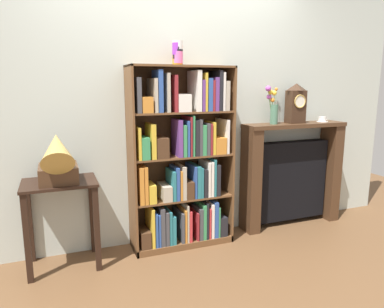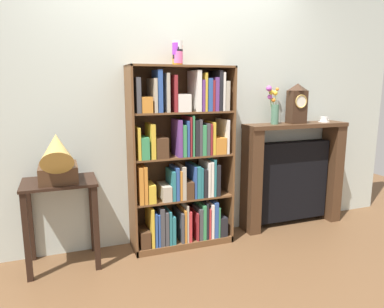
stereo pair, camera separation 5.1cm
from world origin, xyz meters
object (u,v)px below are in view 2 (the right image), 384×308
object	(u,v)px
bookshelf	(182,165)
side_table_left	(61,204)
cup_stack	(178,53)
fireplace_mantel	(292,175)
flower_vase	(274,107)
gramophone	(57,159)
mantel_clock	(297,103)
teacup_with_saucer	(324,120)

from	to	relation	value
bookshelf	side_table_left	bearing A→B (deg)	-177.89
cup_stack	fireplace_mantel	distance (m)	1.76
cup_stack	bookshelf	bearing A→B (deg)	-36.46
side_table_left	fireplace_mantel	size ratio (longest dim) A/B	0.65
cup_stack	flower_vase	xyz separation A→B (m)	(1.00, 0.02, -0.48)
cup_stack	side_table_left	size ratio (longest dim) A/B	0.29
bookshelf	fireplace_mantel	world-z (taller)	bookshelf
gramophone	mantel_clock	distance (m)	2.33
fireplace_mantel	flower_vase	distance (m)	0.78
bookshelf	gramophone	world-z (taller)	bookshelf
teacup_with_saucer	side_table_left	bearing A→B (deg)	-178.29
fireplace_mantel	flower_vase	world-z (taller)	flower_vase
gramophone	flower_vase	xyz separation A→B (m)	(2.03, 0.15, 0.35)
gramophone	fireplace_mantel	size ratio (longest dim) A/B	0.43
fireplace_mantel	flower_vase	bearing A→B (deg)	-176.39
bookshelf	flower_vase	world-z (taller)	bookshelf
side_table_left	teacup_with_saucer	size ratio (longest dim) A/B	5.84
bookshelf	flower_vase	xyz separation A→B (m)	(0.97, 0.05, 0.50)
mantel_clock	flower_vase	world-z (taller)	mantel_clock
gramophone	fireplace_mantel	distance (m)	2.34
cup_stack	fireplace_mantel	xyz separation A→B (m)	(1.27, 0.04, -1.21)
bookshelf	teacup_with_saucer	distance (m)	1.63
side_table_left	gramophone	size ratio (longest dim) A/B	1.51
side_table_left	gramophone	xyz separation A→B (m)	(0.00, -0.07, 0.39)
flower_vase	teacup_with_saucer	bearing A→B (deg)	-0.47
side_table_left	mantel_clock	size ratio (longest dim) A/B	1.81
cup_stack	side_table_left	xyz separation A→B (m)	(-1.02, -0.06, -1.21)
side_table_left	cup_stack	bearing A→B (deg)	3.45
cup_stack	gramophone	world-z (taller)	cup_stack
flower_vase	side_table_left	bearing A→B (deg)	-177.62
flower_vase	cup_stack	bearing A→B (deg)	-178.71
gramophone	mantel_clock	size ratio (longest dim) A/B	1.19
gramophone	flower_vase	world-z (taller)	flower_vase
bookshelf	fireplace_mantel	distance (m)	1.27
cup_stack	teacup_with_saucer	bearing A→B (deg)	0.61
cup_stack	gramophone	size ratio (longest dim) A/B	0.43
bookshelf	teacup_with_saucer	size ratio (longest dim) A/B	13.24
bookshelf	mantel_clock	bearing A→B (deg)	1.76
mantel_clock	flower_vase	xyz separation A→B (m)	(-0.27, 0.01, -0.03)
gramophone	mantel_clock	bearing A→B (deg)	3.61
side_table_left	flower_vase	distance (m)	2.16
bookshelf	fireplace_mantel	size ratio (longest dim) A/B	1.46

